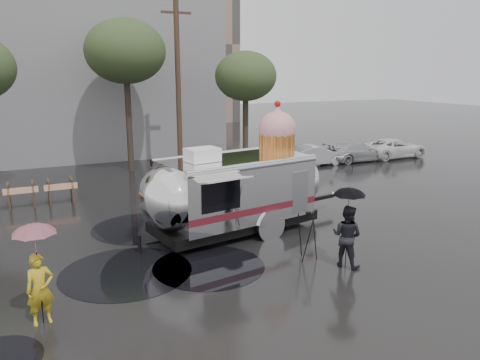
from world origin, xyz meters
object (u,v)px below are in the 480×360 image
airstream_trailer (237,187)px  person_right (347,236)px  person_left (40,289)px  tripod (308,231)px

airstream_trailer → person_right: bearing=-78.4°
person_left → person_right: person_right is taller
airstream_trailer → tripod: (0.80, -3.13, -0.72)m
airstream_trailer → person_right: size_ratio=4.63×
airstream_trailer → person_left: bearing=-159.2°
airstream_trailer → person_left: airstream_trailer is taller
person_left → tripod: bearing=-4.5°
airstream_trailer → person_left: (-6.40, -3.70, -0.77)m
person_right → tripod: person_right is taller
person_left → person_right: bearing=-11.3°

